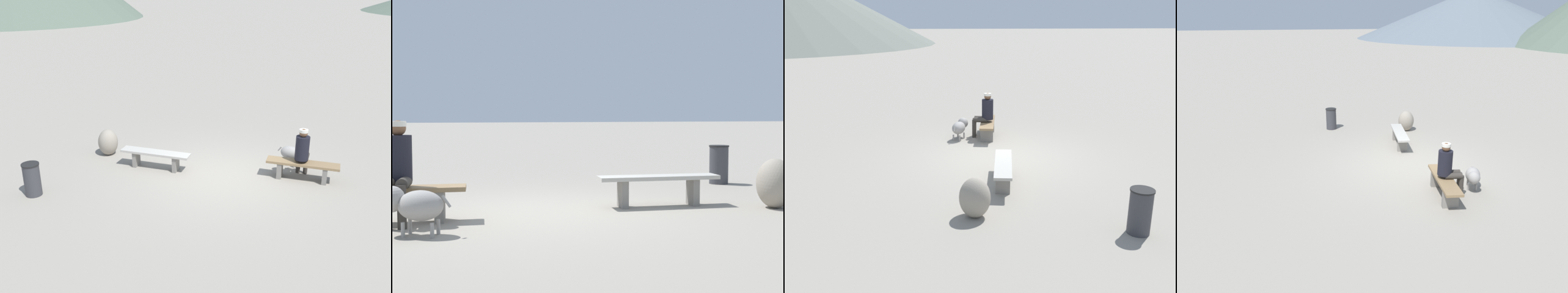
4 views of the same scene
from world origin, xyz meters
TOP-DOWN VIEW (x-y plane):
  - ground at (0.00, 0.00)m, footprint 210.00×210.00m
  - bench_left at (-1.83, 0.21)m, footprint 1.92×0.62m
  - bench_right at (1.98, 0.19)m, footprint 1.82×0.63m
  - seated_person at (1.94, 0.28)m, footprint 0.40×0.63m
  - dog at (1.79, 1.03)m, footprint 0.81×0.57m
  - trash_bin at (-4.24, -1.79)m, footprint 0.40×0.40m
  - boulder at (-3.42, 0.93)m, footprint 0.66×0.68m

SIDE VIEW (x-z plane):
  - ground at x=0.00m, z-range -0.06..0.00m
  - bench_right at x=1.98m, z-range 0.10..0.57m
  - bench_left at x=-1.83m, z-range 0.12..0.59m
  - dog at x=1.79m, z-range 0.08..0.67m
  - boulder at x=-3.42m, z-range 0.00..0.75m
  - trash_bin at x=-4.24m, z-range 0.00..0.79m
  - seated_person at x=1.94m, z-range 0.10..1.44m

